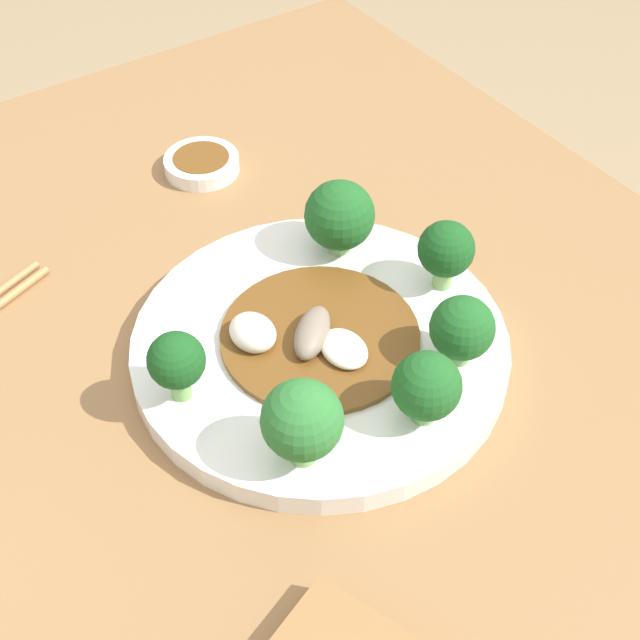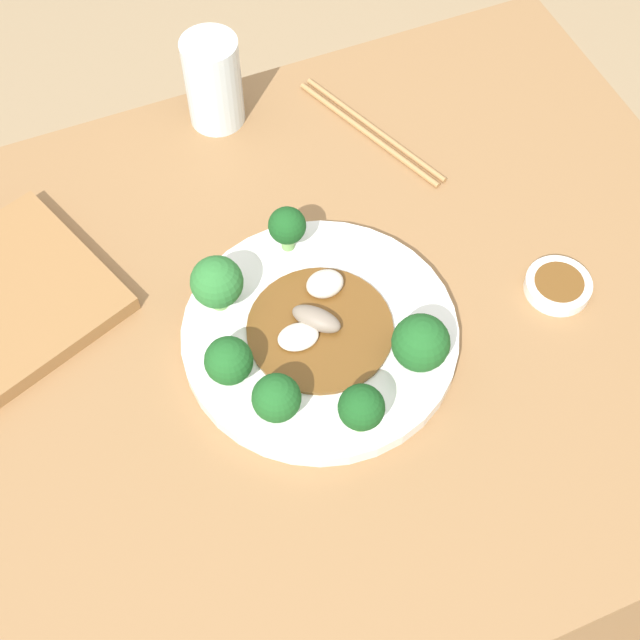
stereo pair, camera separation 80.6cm
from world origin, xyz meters
name	(u,v)px [view 2 (the right image)]	position (x,y,z in m)	size (l,w,h in m)	color
ground_plane	(312,539)	(0.00, 0.00, 0.00)	(8.00, 8.00, 0.00)	#9E8460
table	(310,458)	(0.00, 0.00, 0.36)	(1.01, 0.78, 0.72)	olive
plate	(320,335)	(0.01, -0.02, 0.73)	(0.29, 0.29, 0.02)	white
broccoli_south	(364,407)	(0.00, -0.14, 0.77)	(0.05, 0.05, 0.06)	#89B76B
broccoli_west	(229,361)	(-0.10, -0.04, 0.77)	(0.05, 0.05, 0.06)	#70A356
broccoli_southwest	(276,398)	(-0.07, -0.10, 0.77)	(0.05, 0.05, 0.06)	#70A356
broccoli_southeast	(421,343)	(0.08, -0.09, 0.77)	(0.06, 0.06, 0.07)	#89B76B
broccoli_northwest	(217,283)	(-0.08, 0.05, 0.78)	(0.06, 0.06, 0.07)	#7AAD5B
broccoli_north	(287,226)	(0.02, 0.09, 0.77)	(0.04, 0.04, 0.06)	#7AAD5B
stirfry_center	(318,321)	(0.01, -0.01, 0.74)	(0.16, 0.16, 0.02)	brown
drinking_glass	(213,82)	(0.01, 0.33, 0.78)	(0.07, 0.07, 0.12)	silver
chopsticks	(371,131)	(0.18, 0.23, 0.72)	(0.10, 0.23, 0.01)	#AD7F4C
sauce_dish	(558,285)	(0.27, -0.06, 0.73)	(0.07, 0.07, 0.02)	white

